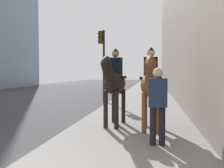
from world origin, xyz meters
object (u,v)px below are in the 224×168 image
at_px(mounted_horse_near, 114,82).
at_px(pedestrian_greeting, 158,101).
at_px(traffic_light_near_curb, 102,55).
at_px(mounted_horse_far, 151,84).

distance_m(mounted_horse_near, pedestrian_greeting, 2.27).
height_order(mounted_horse_near, traffic_light_near_curb, traffic_light_near_curb).
xyz_separation_m(mounted_horse_near, mounted_horse_far, (-0.41, -1.08, -0.02)).
distance_m(mounted_horse_near, mounted_horse_far, 1.15).
bearing_deg(traffic_light_near_curb, pedestrian_greeting, -160.75).
bearing_deg(mounted_horse_near, pedestrian_greeting, 39.64).
bearing_deg(traffic_light_near_curb, mounted_horse_near, -165.47).
bearing_deg(mounted_horse_near, mounted_horse_far, 75.19).
bearing_deg(mounted_horse_far, mounted_horse_near, -110.71).
relative_size(mounted_horse_near, pedestrian_greeting, 1.38).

